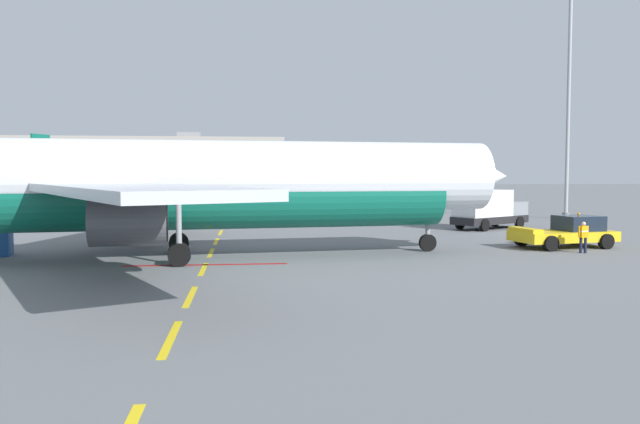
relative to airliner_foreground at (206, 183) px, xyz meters
name	(u,v)px	position (x,y,z in m)	size (l,w,h in m)	color
ground	(496,229)	(22.11, 15.34, -3.95)	(400.00, 400.00, 0.00)	slate
apron_paint_markings	(219,236)	(0.11, 11.45, -3.95)	(8.00, 92.83, 0.01)	yellow
airliner_foreground	(206,183)	(0.00, 0.00, 0.00)	(34.82, 34.42, 12.20)	white
pushback_tug	(566,232)	(21.29, 2.35, -3.05)	(6.41, 4.00, 2.08)	yellow
catering_truck	(488,208)	(21.37, 15.08, -2.30)	(7.23, 5.68, 3.14)	black
ground_crew_worker	(583,235)	(20.86, -0.36, -2.94)	(0.68, 0.41, 1.76)	#191E38
apron_light_mast_far	(570,39)	(33.36, 25.43, 13.50)	(1.80, 1.80, 28.51)	slate
terminal_satellite	(149,164)	(-24.02, 139.05, 2.92)	(70.96, 22.50, 15.30)	#9E998E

